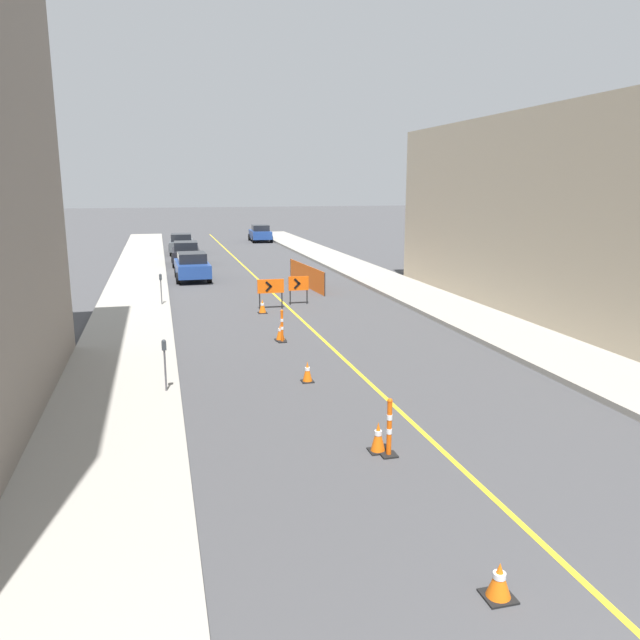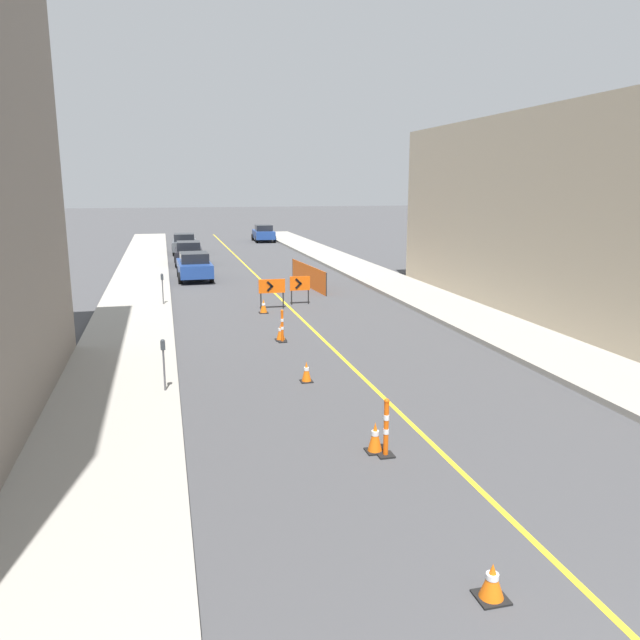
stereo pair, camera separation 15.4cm
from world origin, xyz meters
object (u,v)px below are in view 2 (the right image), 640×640
traffic_cone_nearest (492,581)px  traffic_cone_fourth (281,332)px  traffic_cone_second (375,437)px  parking_meter_near_curb (162,283)px  arrow_barricade_primary (272,287)px  arrow_barricade_secondary (300,285)px  delineator_post_front (386,431)px  delineator_post_rear (282,328)px  parking_meter_far_curb (163,354)px  traffic_cone_fifth (264,306)px  parked_car_opposite_side (264,233)px  traffic_cone_third (306,372)px  parked_car_curb_near (194,266)px  parked_car_curb_mid (189,253)px  parked_car_curb_far (184,243)px

traffic_cone_nearest → traffic_cone_fourth: traffic_cone_fourth is taller
traffic_cone_nearest → traffic_cone_fourth: size_ratio=0.86×
traffic_cone_second → parking_meter_near_curb: (-4.16, 16.77, 0.82)m
arrow_barricade_primary → arrow_barricade_secondary: (1.42, 0.76, -0.05)m
delineator_post_front → parking_meter_near_curb: (-4.30, 17.01, 0.61)m
traffic_cone_second → delineator_post_rear: (-0.16, 9.43, 0.18)m
traffic_cone_nearest → delineator_post_rear: size_ratio=0.45×
parking_meter_far_curb → traffic_cone_second: bearing=-47.5°
traffic_cone_fifth → delineator_post_front: bearing=-89.4°
traffic_cone_fifth → parked_car_opposite_side: size_ratio=0.14×
delineator_post_front → parked_car_opposite_side: (5.16, 48.52, 0.27)m
traffic_cone_second → arrow_barricade_secondary: (1.91, 16.10, 0.59)m
traffic_cone_fifth → delineator_post_rear: delineator_post_rear is taller
traffic_cone_second → traffic_cone_third: size_ratio=1.10×
traffic_cone_fifth → parked_car_opposite_side: parked_car_opposite_side is taller
traffic_cone_fourth → delineator_post_rear: size_ratio=0.52×
delineator_post_front → parked_car_opposite_side: size_ratio=0.28×
traffic_cone_second → parked_car_curb_near: (-2.38, 24.87, 0.48)m
traffic_cone_third → parked_car_curb_near: 20.11m
traffic_cone_fourth → parked_car_curb_mid: (-2.23, 22.32, 0.50)m
traffic_cone_fifth → arrow_barricade_primary: arrow_barricade_primary is taller
parking_meter_near_curb → parking_meter_far_curb: 12.23m
traffic_cone_fifth → delineator_post_rear: 5.13m
parked_car_curb_near → parked_car_curb_mid: 7.16m
traffic_cone_third → delineator_post_rear: bearing=87.8°
arrow_barricade_secondary → parked_car_curb_mid: (-4.31, 15.93, -0.11)m
traffic_cone_nearest → delineator_post_rear: bearing=90.6°
arrow_barricade_secondary → parked_car_curb_mid: parked_car_curb_mid is taller
parked_car_curb_far → traffic_cone_fourth: bearing=-82.9°
traffic_cone_fifth → parked_car_curb_near: size_ratio=0.14×
traffic_cone_nearest → delineator_post_rear: (-0.15, 14.22, 0.24)m
delineator_post_front → parked_car_curb_far: parked_car_curb_far is taller
parking_meter_near_curb → traffic_cone_fifth: bearing=-28.0°
delineator_post_front → arrow_barricade_primary: arrow_barricade_primary is taller
traffic_cone_fourth → delineator_post_rear: (0.01, -0.28, 0.20)m
parked_car_curb_near → parking_meter_near_curb: size_ratio=3.17×
parked_car_curb_far → traffic_cone_third: bearing=-83.8°
traffic_cone_third → traffic_cone_fourth: traffic_cone_fourth is taller
delineator_post_rear → arrow_barricade_primary: (0.65, 5.90, 0.46)m
traffic_cone_third → parking_meter_far_curb: (-3.82, -0.33, 0.85)m
traffic_cone_fourth → arrow_barricade_primary: 5.70m
traffic_cone_third → arrow_barricade_primary: arrow_barricade_primary is taller
traffic_cone_second → traffic_cone_third: bearing=94.0°
traffic_cone_fourth → parked_car_curb_mid: bearing=95.7°
parked_car_curb_near → traffic_cone_fifth: bearing=-78.4°
traffic_cone_third → traffic_cone_fifth: 9.70m
traffic_cone_nearest → parking_meter_near_curb: size_ratio=0.38×
traffic_cone_fifth → arrow_barricade_primary: (0.50, 0.77, 0.66)m
traffic_cone_nearest → arrow_barricade_primary: bearing=88.6°
traffic_cone_second → parked_car_opposite_side: size_ratio=0.15×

